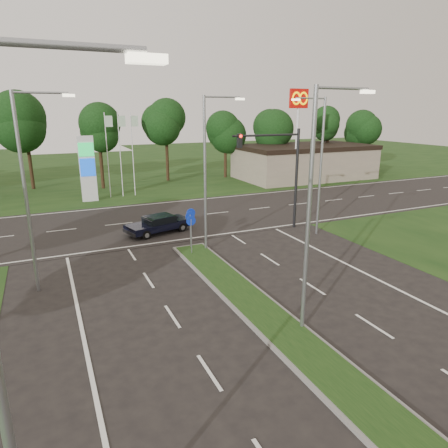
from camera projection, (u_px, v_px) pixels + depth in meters
name	position (u px, v px, depth m)	size (l,w,h in m)	color
verge_far	(101.00, 169.00, 58.11)	(160.00, 50.00, 0.02)	#163311
cross_road	(158.00, 220.00, 30.95)	(160.00, 12.00, 0.02)	black
median_kerb	(317.00, 361.00, 13.41)	(2.00, 26.00, 0.12)	slate
commercial_building	(304.00, 162.00, 49.63)	(16.00, 9.00, 4.00)	gray
streetlight_median_near	(314.00, 201.00, 14.18)	(2.53, 0.22, 9.00)	gray
streetlight_median_far	(208.00, 166.00, 22.94)	(2.53, 0.22, 9.00)	gray
streetlight_left_near	(12.00, 355.00, 5.24)	(2.53, 0.22, 9.00)	gray
streetlight_left_far	(29.00, 184.00, 17.51)	(2.53, 0.22, 9.00)	gray
streetlight_right_far	(319.00, 160.00, 26.03)	(2.53, 0.22, 9.00)	gray
traffic_signal	(281.00, 164.00, 27.26)	(5.10, 0.42, 7.00)	black
median_signs	(191.00, 223.00, 23.82)	(1.16, 1.76, 2.38)	gray
gas_pylon	(90.00, 167.00, 36.50)	(5.80, 1.26, 8.00)	silver
mcdonalds_sign	(298.00, 112.00, 42.87)	(2.20, 0.47, 10.40)	silver
treeline_far	(117.00, 123.00, 43.08)	(6.00, 6.00, 9.90)	black
navy_sedan	(159.00, 224.00, 27.51)	(4.71, 2.88, 1.21)	black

